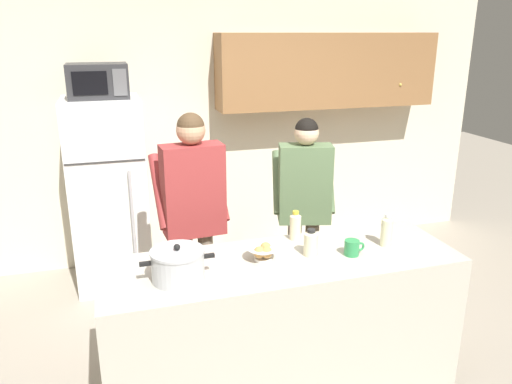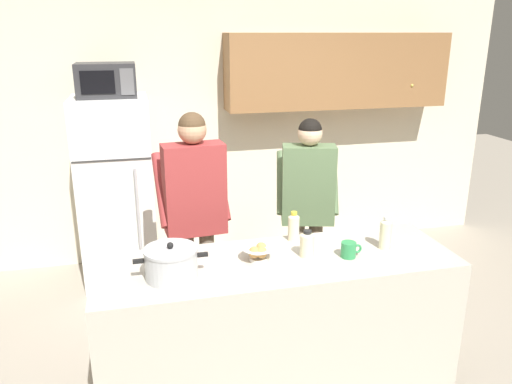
{
  "view_description": "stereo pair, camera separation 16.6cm",
  "coord_description": "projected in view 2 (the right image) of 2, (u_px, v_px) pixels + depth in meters",
  "views": [
    {
      "loc": [
        -0.94,
        -2.53,
        2.2
      ],
      "look_at": [
        0.0,
        0.55,
        1.17
      ],
      "focal_mm": 35.02,
      "sensor_mm": 36.0,
      "label": 1
    },
    {
      "loc": [
        -0.78,
        -2.58,
        2.2
      ],
      "look_at": [
        0.0,
        0.55,
        1.17
      ],
      "focal_mm": 35.02,
      "sensor_mm": 36.0,
      "label": 2
    }
  ],
  "objects": [
    {
      "name": "person_near_pot",
      "position": [
        195.0,
        200.0,
        3.55
      ],
      "size": [
        0.54,
        0.45,
        1.69
      ],
      "color": "#726656",
      "rests_on": "ground"
    },
    {
      "name": "bottle_mid_counter",
      "position": [
        385.0,
        233.0,
        3.08
      ],
      "size": [
        0.07,
        0.07,
        0.21
      ],
      "color": "beige",
      "rests_on": "kitchen_island"
    },
    {
      "name": "refrigerator",
      "position": [
        116.0,
        192.0,
        4.46
      ],
      "size": [
        0.64,
        0.68,
        1.68
      ],
      "color": "white",
      "rests_on": "ground"
    },
    {
      "name": "bottle_far_corner",
      "position": [
        294.0,
        226.0,
        3.2
      ],
      "size": [
        0.07,
        0.07,
        0.19
      ],
      "color": "beige",
      "rests_on": "kitchen_island"
    },
    {
      "name": "bread_bowl",
      "position": [
        258.0,
        252.0,
        2.93
      ],
      "size": [
        0.19,
        0.19,
        0.1
      ],
      "color": "white",
      "rests_on": "kitchen_island"
    },
    {
      "name": "bottle_near_edge",
      "position": [
        307.0,
        244.0,
        2.97
      ],
      "size": [
        0.09,
        0.09,
        0.17
      ],
      "color": "beige",
      "rests_on": "kitchen_island"
    },
    {
      "name": "cooking_pot",
      "position": [
        171.0,
        263.0,
        2.71
      ],
      "size": [
        0.4,
        0.29,
        0.21
      ],
      "color": "silver",
      "rests_on": "kitchen_island"
    },
    {
      "name": "microwave",
      "position": [
        106.0,
        80.0,
        4.14
      ],
      "size": [
        0.48,
        0.37,
        0.28
      ],
      "color": "#2D2D30",
      "rests_on": "refrigerator"
    },
    {
      "name": "person_by_sink",
      "position": [
        308.0,
        196.0,
        3.88
      ],
      "size": [
        0.56,
        0.51,
        1.6
      ],
      "color": "#726656",
      "rests_on": "ground"
    },
    {
      "name": "coffee_mug",
      "position": [
        349.0,
        250.0,
        2.97
      ],
      "size": [
        0.13,
        0.09,
        0.1
      ],
      "color": "#2D8C4C",
      "rests_on": "kitchen_island"
    },
    {
      "name": "back_wall_unit",
      "position": [
        241.0,
        115.0,
        4.94
      ],
      "size": [
        6.0,
        0.48,
        2.6
      ],
      "color": "beige",
      "rests_on": "ground"
    },
    {
      "name": "kitchen_island",
      "position": [
        277.0,
        327.0,
        3.09
      ],
      "size": [
        2.14,
        0.68,
        0.92
      ],
      "primitive_type": "cube",
      "color": "#BCB7A8",
      "rests_on": "ground"
    }
  ]
}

